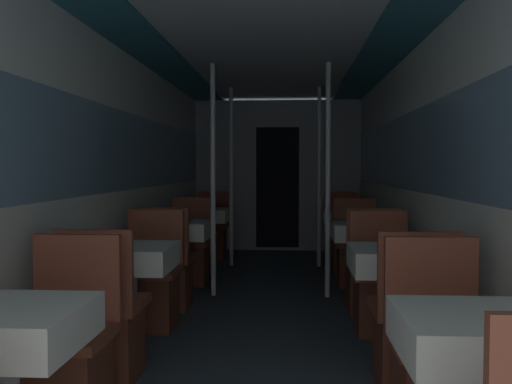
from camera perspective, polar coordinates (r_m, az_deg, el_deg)
The scene contains 30 objects.
wall_left at distance 5.09m, azimuth -13.09°, elevation 1.43°, with size 0.05×9.66×2.24m.
wall_right at distance 4.99m, azimuth 15.71°, elevation 1.38°, with size 0.05×9.66×2.24m.
ceiling_panel at distance 4.99m, azimuth 1.18°, elevation 14.48°, with size 2.51×9.66×0.07m.
bulkhead_far at distance 8.55m, azimuth 2.17°, elevation 1.63°, with size 2.46×0.09×2.24m.
dining_table_left_0 at distance 2.44m, azimuth -23.70°, elevation -12.97°, with size 0.58×0.58×0.72m.
chair_left_far_0 at distance 3.01m, azimuth -18.62°, elevation -16.28°, with size 0.45×0.45×0.91m.
dining_table_left_1 at distance 3.99m, azimuth -12.46°, elevation -6.82°, with size 0.58×0.58×0.72m.
chair_left_near_1 at distance 3.54m, azimuth -14.91°, elevation -13.35°, with size 0.45×0.45×0.91m.
chair_left_far_1 at distance 4.57m, azimuth -10.50°, elevation -9.71°, with size 0.45×0.45×0.91m.
dining_table_left_2 at distance 5.61m, azimuth -7.70°, elevation -4.07°, with size 0.58×0.58×0.72m.
chair_left_near_2 at distance 5.13m, azimuth -8.88°, elevation -8.33°, with size 0.45×0.45×0.91m.
chair_left_far_2 at distance 6.19m, azimuth -6.69°, elevation -6.45°, with size 0.45×0.45×0.91m.
support_pole_left_2 at distance 5.52m, azimuth -4.33°, elevation 1.17°, with size 0.05×0.05×2.24m.
dining_table_left_3 at distance 7.27m, azimuth -5.11°, elevation -2.55°, with size 0.58×0.58×0.72m.
chair_left_near_3 at distance 6.77m, azimuth -5.80°, elevation -5.67°, with size 0.45×0.45×0.91m.
chair_left_far_3 at distance 7.84m, azimuth -4.50°, elevation -4.54°, with size 0.45×0.45×0.91m.
support_pole_left_3 at distance 7.20m, azimuth -2.49°, elevation 1.50°, with size 0.05×0.05×2.24m.
dining_table_right_0 at distance 2.29m, azimuth 21.45°, elevation -13.96°, with size 0.58×0.58×0.72m.
chair_right_far_0 at distance 2.89m, azimuth 17.85°, elevation -17.08°, with size 0.45×0.45×0.91m.
dining_table_right_1 at distance 3.90m, azimuth 13.73°, elevation -7.05°, with size 0.58×0.58×0.72m.
chair_right_near_1 at distance 3.44m, azimuth 15.33°, elevation -13.84°, with size 0.45×0.45×0.91m.
chair_right_far_1 at distance 4.49m, azimuth 12.42°, elevation -9.94°, with size 0.45×0.45×0.91m.
dining_table_right_2 at distance 5.55m, azimuth 10.63°, elevation -4.17°, with size 0.58×0.58×0.72m.
chair_right_near_2 at distance 5.06m, azimuth 11.37°, elevation -8.50°, with size 0.45×0.45×0.91m.
chair_right_far_2 at distance 6.13m, azimuth 9.97°, elevation -6.55°, with size 0.45×0.45×0.91m.
support_pole_right_2 at distance 5.48m, azimuth 7.20°, elevation 1.15°, with size 0.05×0.05×2.24m.
dining_table_right_3 at distance 7.22m, azimuth 8.97°, elevation -2.61°, with size 0.58×0.58×0.72m.
chair_right_near_3 at distance 6.71m, azimuth 9.39°, elevation -5.76°, with size 0.45×0.45×0.91m.
chair_right_far_3 at distance 7.80m, azimuth 8.57°, elevation -4.60°, with size 0.45×0.45×0.91m.
support_pole_right_3 at distance 7.17m, azimuth 6.33°, elevation 1.48°, with size 0.05×0.05×2.24m.
Camera 1 is at (0.20, -1.45, 1.25)m, focal length 40.00 mm.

